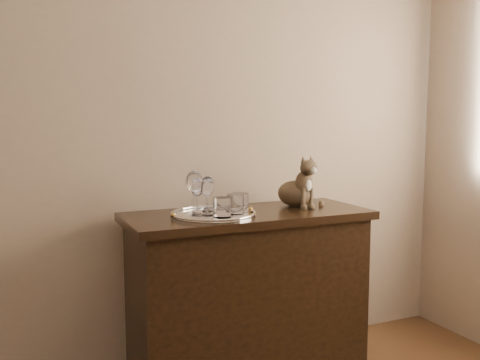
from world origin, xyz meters
The scene contains 11 objects.
wall_back centered at (0.00, 2.25, 1.35)m, with size 4.00×0.10×2.70m, color tan.
sideboard centered at (0.60, 1.94, 0.42)m, with size 1.20×0.50×0.85m, color black, non-canonical shape.
tray centered at (0.41, 1.91, 0.85)m, with size 0.40×0.40×0.01m, color silver.
wine_glass_a centered at (0.33, 1.94, 0.96)m, with size 0.08×0.08×0.21m, color silver, non-canonical shape.
wine_glass_b centered at (0.41, 2.00, 0.94)m, with size 0.06×0.06×0.17m, color silver, non-canonical shape.
wine_glass_c centered at (0.33, 1.91, 0.94)m, with size 0.06×0.06×0.17m, color white, non-canonical shape.
wine_glass_d centered at (0.37, 1.90, 0.94)m, with size 0.06×0.06×0.17m, color silver, non-canonical shape.
tumbler_a centered at (0.50, 1.88, 0.90)m, with size 0.08×0.08×0.09m, color white.
tumbler_b centered at (0.41, 1.82, 0.90)m, with size 0.08×0.08×0.09m, color silver.
tumbler_c centered at (0.54, 1.91, 0.90)m, with size 0.08×0.08×0.09m, color white.
cat centered at (0.90, 2.00, 0.98)m, with size 0.27×0.25×0.27m, color #49372B, non-canonical shape.
Camera 1 is at (-0.48, -0.40, 1.30)m, focal length 40.00 mm.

